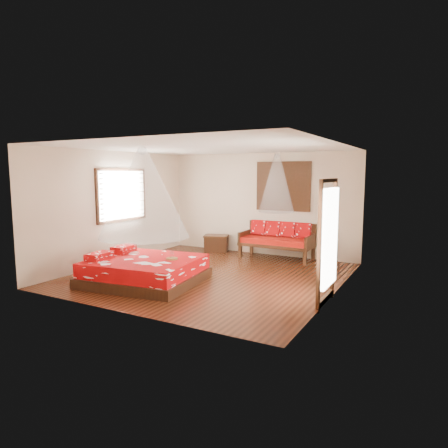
% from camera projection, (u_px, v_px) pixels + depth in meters
% --- Properties ---
extents(room, '(5.54, 5.54, 2.84)m').
position_uv_depth(room, '(210.00, 212.00, 8.70)').
color(room, black).
rests_on(room, ground).
extents(bed, '(2.42, 2.24, 0.65)m').
position_uv_depth(bed, '(144.00, 270.00, 8.28)').
color(bed, black).
rests_on(bed, floor).
extents(daybed, '(1.89, 0.84, 0.97)m').
position_uv_depth(daybed, '(278.00, 239.00, 10.56)').
color(daybed, black).
rests_on(daybed, floor).
extents(storage_chest, '(0.81, 0.69, 0.47)m').
position_uv_depth(storage_chest, '(216.00, 243.00, 11.57)').
color(storage_chest, black).
rests_on(storage_chest, floor).
extents(shutter_panel, '(1.52, 0.06, 1.32)m').
position_uv_depth(shutter_panel, '(283.00, 186.00, 10.68)').
color(shutter_panel, black).
rests_on(shutter_panel, wall_back).
extents(window_left, '(0.10, 1.74, 1.34)m').
position_uv_depth(window_left, '(122.00, 195.00, 10.12)').
color(window_left, black).
rests_on(window_left, wall_left).
extents(glazed_door, '(0.08, 1.02, 2.16)m').
position_uv_depth(glazed_door, '(327.00, 242.00, 6.92)').
color(glazed_door, black).
rests_on(glazed_door, floor).
extents(wine_tray, '(0.24, 0.24, 0.20)m').
position_uv_depth(wine_tray, '(172.00, 257.00, 8.15)').
color(wine_tray, brown).
rests_on(wine_tray, bed).
extents(mosquito_net_main, '(1.83, 1.83, 1.80)m').
position_uv_depth(mosquito_net_main, '(143.00, 193.00, 8.07)').
color(mosquito_net_main, white).
rests_on(mosquito_net_main, ceiling).
extents(mosquito_net_daybed, '(0.92, 0.92, 1.50)m').
position_uv_depth(mosquito_net_daybed, '(277.00, 183.00, 10.26)').
color(mosquito_net_daybed, white).
rests_on(mosquito_net_daybed, ceiling).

